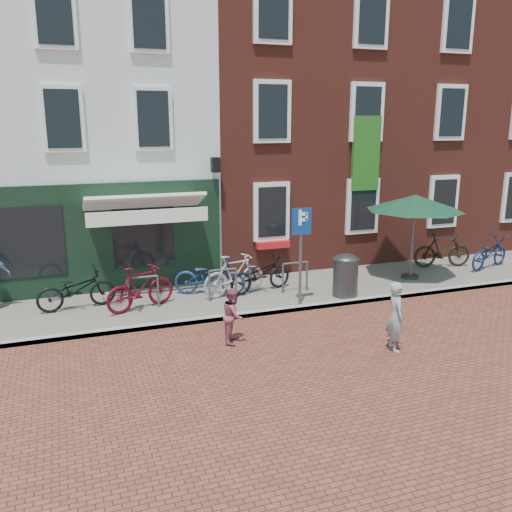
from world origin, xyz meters
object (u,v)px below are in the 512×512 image
object	(u,v)px
woman	(396,316)
bicycle_1	(140,288)
litter_bin	(345,273)
bicycle_5	(442,250)
parking_sign	(301,239)
bicycle_0	(76,289)
bicycle_3	(234,275)
bicycle_6	(489,253)
bicycle_4	(260,274)
boy	(233,315)
bicycle_2	(210,276)
parasol	(415,200)

from	to	relation	value
woman	bicycle_1	distance (m)	6.03
litter_bin	bicycle_5	xyz separation A→B (m)	(4.25, 1.53, -0.07)
parking_sign	bicycle_1	world-z (taller)	parking_sign
bicycle_0	parking_sign	bearing A→B (deg)	-114.09
woman	bicycle_5	bearing A→B (deg)	-33.02
bicycle_3	bicycle_5	distance (m)	6.96
parking_sign	bicycle_0	size ratio (longest dim) A/B	1.30
woman	bicycle_6	xyz separation A→B (m)	(6.16, 4.16, -0.13)
woman	bicycle_5	size ratio (longest dim) A/B	0.80
litter_bin	bicycle_3	distance (m)	2.90
bicycle_3	bicycle_6	world-z (taller)	bicycle_3
bicycle_1	bicycle_4	distance (m)	3.23
boy	bicycle_2	xyz separation A→B (m)	(0.29, 3.01, -0.00)
parking_sign	boy	distance (m)	2.91
boy	bicycle_5	world-z (taller)	bicycle_5
bicycle_3	bicycle_4	bearing A→B (deg)	-100.70
bicycle_2	bicycle_5	world-z (taller)	bicycle_5
litter_bin	parking_sign	distance (m)	1.75
bicycle_1	bicycle_5	world-z (taller)	same
parking_sign	bicycle_6	world-z (taller)	parking_sign
bicycle_2	bicycle_1	bearing A→B (deg)	130.50
bicycle_1	bicycle_5	size ratio (longest dim) A/B	1.00
bicycle_5	bicycle_6	size ratio (longest dim) A/B	0.97
bicycle_1	bicycle_4	size ratio (longest dim) A/B	0.97
parasol	bicycle_3	size ratio (longest dim) A/B	1.52
parking_sign	bicycle_5	world-z (taller)	parking_sign
bicycle_3	bicycle_6	size ratio (longest dim) A/B	0.97
bicycle_2	bicycle_6	size ratio (longest dim) A/B	1.00
woman	bicycle_3	distance (m)	4.75
bicycle_1	bicycle_6	bearing A→B (deg)	-110.24
parasol	woman	xyz separation A→B (m)	(-3.24, -4.07, -1.67)
bicycle_3	bicycle_4	world-z (taller)	bicycle_3
bicycle_4	bicycle_6	bearing A→B (deg)	-104.86
litter_bin	parasol	bearing A→B (deg)	17.74
litter_bin	bicycle_1	bearing A→B (deg)	171.96
bicycle_4	bicycle_6	xyz separation A→B (m)	(7.49, -0.15, 0.00)
bicycle_2	bicycle_3	size ratio (longest dim) A/B	1.03
parking_sign	parasol	xyz separation A→B (m)	(4.00, 1.06, 0.63)
boy	bicycle_5	size ratio (longest dim) A/B	0.65
parking_sign	parasol	world-z (taller)	parasol
parking_sign	bicycle_2	world-z (taller)	parking_sign
parking_sign	bicycle_0	xyz separation A→B (m)	(-5.25, 1.51, -1.17)
litter_bin	woman	bearing A→B (deg)	-101.09
boy	bicycle_1	bearing A→B (deg)	56.21
bicycle_4	woman	bearing A→B (deg)	-176.56
boy	bicycle_0	world-z (taller)	boy
parasol	bicycle_2	size ratio (longest dim) A/B	1.47
bicycle_4	bicycle_0	bearing A→B (deg)	73.73
parasol	bicycle_4	bearing A→B (deg)	176.96
parking_sign	bicycle_5	bearing A→B (deg)	17.29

